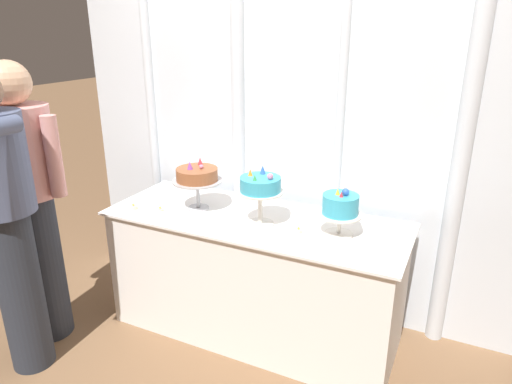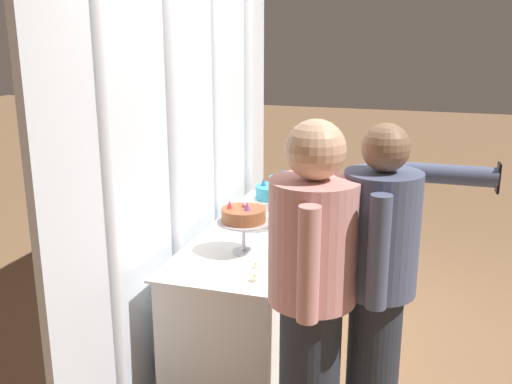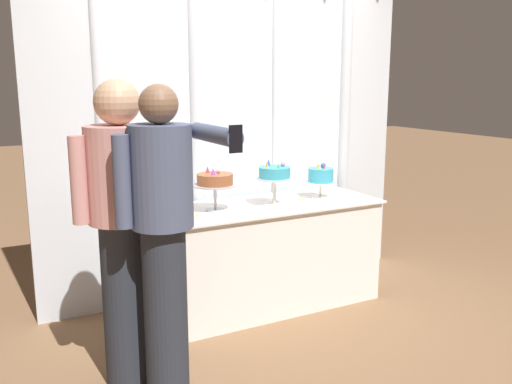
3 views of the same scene
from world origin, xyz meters
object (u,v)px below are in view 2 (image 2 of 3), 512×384
Objects in this scene: cake_display_rightmost at (283,186)px; tealight_near_right at (284,216)px; guest_man_dark_suit at (311,303)px; cake_table at (259,288)px; tealight_far_left at (255,279)px; cake_display_leftmost at (244,217)px; cake_display_center at (273,195)px; guest_girl_blue_dress at (378,297)px; tealight_near_left at (256,266)px.

cake_display_rightmost is 6.90× the size of tealight_near_right.
guest_man_dark_suit reaches higher than cake_display_rightmost.
cake_table is 45.51× the size of tealight_near_right.
tealight_far_left is at bearing -164.69° from cake_table.
cake_table is 5.76× the size of cake_display_leftmost.
guest_girl_blue_dress is at bearing -144.90° from cake_display_center.
tealight_far_left is (-0.36, -0.18, -0.20)m from cake_display_leftmost.
cake_table is at bearing 26.53° from guest_man_dark_suit.
cake_display_leftmost reaches higher than cake_display_rightmost.
cake_table is 1.41m from guest_man_dark_suit.
tealight_near_right is 0.02× the size of guest_man_dark_suit.
cake_display_rightmost is (0.51, -0.01, 0.55)m from cake_table.
cake_table is 0.62m from cake_display_center.
guest_girl_blue_dress reaches higher than tealight_near_right.
cake_display_center reaches higher than cake_display_rightmost.
guest_man_dark_suit is (-1.17, -0.58, 0.53)m from cake_table.
guest_girl_blue_dress is at bearing -128.47° from cake_display_leftmost.
guest_girl_blue_dress is at bearing -150.37° from tealight_near_right.
cake_display_center is 6.87× the size of tealight_far_left.
cake_display_rightmost is 5.61× the size of tealight_far_left.
tealight_far_left is at bearing -173.52° from tealight_near_right.
cake_display_leftmost reaches higher than cake_table.
cake_display_center is at bearing 177.10° from tealight_near_right.
cake_display_leftmost is at bearing -179.47° from cake_display_rightmost.
cake_display_leftmost is 0.31m from tealight_near_left.
tealight_near_right is at bearing 6.48° from tealight_far_left.
tealight_near_right reaches higher than cake_table.
tealight_far_left reaches higher than cake_table.
tealight_near_left is (-0.64, -0.08, -0.21)m from cake_display_center.
cake_display_rightmost is 0.16× the size of guest_man_dark_suit.
cake_display_rightmost is at bearing 7.35° from cake_display_center.
cake_display_leftmost reaches higher than tealight_near_left.
cake_display_center is 1.22× the size of cake_display_rightmost.
tealight_far_left is at bearing 41.42° from guest_man_dark_suit.
cake_display_center is 0.84m from tealight_far_left.
tealight_far_left is at bearing -153.47° from cake_display_leftmost.
cake_display_leftmost is at bearing 51.53° from guest_girl_blue_dress.
cake_display_leftmost is 0.71m from tealight_near_right.
cake_display_rightmost is at bearing 18.57° from tealight_near_right.
tealight_near_right is 1.54m from guest_girl_blue_dress.
tealight_near_right reaches higher than tealight_near_left.
cake_display_center is at bearing 22.47° from guest_man_dark_suit.
guest_girl_blue_dress reaches higher than cake_display_rightmost.
tealight_near_right is (-0.21, -0.07, -0.15)m from cake_display_rightmost.
cake_display_rightmost is at bearing 0.53° from cake_display_leftmost.
guest_girl_blue_dress is (-1.03, -0.84, 0.53)m from cake_table.
cake_display_leftmost is 1.15× the size of cake_display_rightmost.
cake_display_leftmost is 1.05m from guest_girl_blue_dress.
tealight_far_left is 1.05m from tealight_near_right.
cake_display_center is at bearing -6.26° from cake_display_leftmost.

